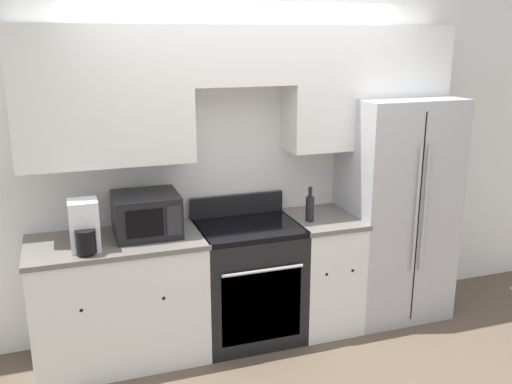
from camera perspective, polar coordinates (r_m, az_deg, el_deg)
ground_plane at (r=4.37m, az=1.38°, el=-15.81°), size 12.00×12.00×0.00m
wall_back at (r=4.34m, az=-1.13°, el=5.91°), size 8.00×0.39×2.60m
lower_cabinets_left at (r=4.22m, az=-13.50°, el=-10.43°), size 1.20×0.64×0.90m
lower_cabinets_right at (r=4.61m, az=6.55°, el=-7.82°), size 0.50×0.64×0.90m
oven_range at (r=4.39m, az=-0.78°, el=-8.85°), size 0.75×0.65×1.06m
refrigerator at (r=4.79m, az=13.57°, el=-1.55°), size 0.83×0.73×1.80m
microwave at (r=4.07m, az=-10.91°, el=-2.20°), size 0.45×0.41×0.30m
bottle at (r=4.31m, az=5.41°, el=-1.58°), size 0.06×0.06×0.27m
coffee_maker at (r=3.86m, az=-16.78°, el=-3.46°), size 0.19×0.26×0.34m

